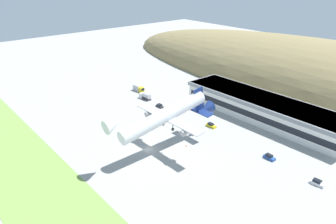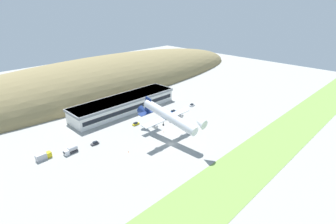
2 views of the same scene
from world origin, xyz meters
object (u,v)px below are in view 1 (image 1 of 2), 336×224
traffic_cone_1 (186,146)px  service_car_0 (160,106)px  cargo_airplane (166,116)px  service_car_3 (317,183)px  terminal_building (264,107)px  box_truck (145,96)px  traffic_cone_0 (137,123)px  service_car_2 (269,157)px  service_car_1 (211,125)px  fuel_truck (138,88)px

traffic_cone_1 → service_car_0: bearing=155.9°
cargo_airplane → service_car_3: size_ratio=10.58×
terminal_building → box_truck: (-52.20, -25.78, -3.75)m
terminal_building → service_car_0: (-39.36, -26.82, -4.63)m
terminal_building → box_truck: bearing=-153.7°
service_car_0 → cargo_airplane: bearing=-35.2°
terminal_building → traffic_cone_0: bearing=-124.8°
service_car_0 → terminal_building: bearing=34.3°
service_car_2 → traffic_cone_0: bearing=-160.2°
traffic_cone_1 → cargo_airplane: bearing=-116.4°
cargo_airplane → service_car_1: cargo_airplane is taller
service_car_3 → box_truck: box_truck is taller
fuel_truck → box_truck: size_ratio=1.03×
service_car_2 → cargo_airplane: bearing=-141.2°
terminal_building → traffic_cone_1: (-3.96, -42.64, -5.01)m
service_car_3 → traffic_cone_1: bearing=-161.2°
terminal_building → traffic_cone_0: (-31.59, -45.53, -5.01)m
terminal_building → traffic_cone_0: size_ratio=132.38×
cargo_airplane → service_car_2: cargo_airplane is taller
service_car_3 → fuel_truck: size_ratio=0.62×
service_car_2 → service_car_0: bearing=-179.8°
fuel_truck → terminal_building: bearing=18.6°
terminal_building → service_car_1: bearing=-111.2°
terminal_building → service_car_1: terminal_building is taller
service_car_2 → fuel_truck: fuel_truck is taller
cargo_airplane → fuel_truck: 64.22m
service_car_1 → service_car_3: service_car_3 is taller
cargo_airplane → traffic_cone_1: size_ratio=82.62×
traffic_cone_0 → traffic_cone_1: 27.78m
service_car_2 → box_truck: (-73.27, 0.79, 0.85)m
service_car_0 → traffic_cone_1: service_car_0 is taller
service_car_2 → traffic_cone_1: size_ratio=7.42×
box_truck → traffic_cone_1: size_ratio=12.19×
service_car_2 → fuel_truck: (-85.07, 4.98, 0.83)m
traffic_cone_1 → service_car_3: bearing=18.8°
cargo_airplane → box_truck: cargo_airplane is taller
service_car_0 → fuel_truck: bearing=168.0°
terminal_building → service_car_3: bearing=-35.6°
terminal_building → cargo_airplane: 50.60m
service_car_2 → traffic_cone_0: 55.96m
service_car_2 → service_car_3: (18.04, -1.44, -0.02)m
terminal_building → service_car_1: size_ratio=16.85×
traffic_cone_0 → traffic_cone_1: (27.63, 2.89, 0.00)m
terminal_building → service_car_1: (-9.14, -23.62, -4.61)m
cargo_airplane → box_truck: size_ratio=6.78×
cargo_airplane → service_car_0: bearing=144.8°
terminal_building → service_car_3: size_ratio=16.95×
fuel_truck → service_car_1: bearing=-2.1°
service_car_0 → service_car_3: service_car_3 is taller
service_car_3 → traffic_cone_1: 45.48m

